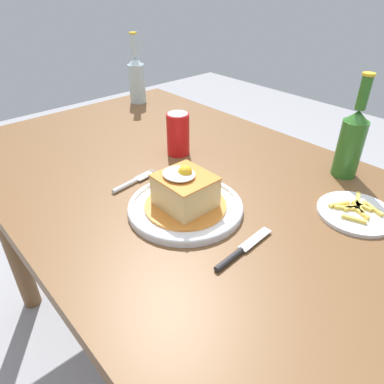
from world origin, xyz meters
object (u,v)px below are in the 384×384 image
(knife, at_px, (237,253))
(side_plate_fries, at_px, (356,212))
(beer_bottle_green, at_px, (352,140))
(soda_can, at_px, (178,134))
(beer_bottle_clear, at_px, (137,78))
(main_plate, at_px, (185,207))
(fork, at_px, (131,183))

(knife, height_order, side_plate_fries, side_plate_fries)
(knife, relative_size, beer_bottle_green, 0.62)
(soda_can, distance_m, side_plate_fries, 0.52)
(knife, distance_m, beer_bottle_clear, 0.97)
(beer_bottle_clear, relative_size, side_plate_fries, 1.56)
(main_plate, height_order, beer_bottle_clear, beer_bottle_clear)
(fork, distance_m, beer_bottle_clear, 0.66)
(main_plate, distance_m, soda_can, 0.30)
(beer_bottle_clear, bearing_deg, fork, -36.10)
(main_plate, height_order, soda_can, soda_can)
(fork, height_order, knife, same)
(beer_bottle_clear, bearing_deg, side_plate_fries, -4.78)
(fork, distance_m, beer_bottle_green, 0.57)
(main_plate, relative_size, beer_bottle_clear, 0.99)
(main_plate, distance_m, fork, 0.18)
(fork, bearing_deg, beer_bottle_green, 53.72)
(fork, bearing_deg, knife, 0.70)
(beer_bottle_green, bearing_deg, side_plate_fries, -53.15)
(soda_can, relative_size, beer_bottle_clear, 0.47)
(fork, distance_m, knife, 0.36)
(beer_bottle_clear, bearing_deg, main_plate, -26.74)
(main_plate, relative_size, side_plate_fries, 1.55)
(main_plate, distance_m, knife, 0.18)
(side_plate_fries, bearing_deg, beer_bottle_green, 126.85)
(side_plate_fries, bearing_deg, main_plate, -134.39)
(soda_can, bearing_deg, beer_bottle_clear, 159.08)
(soda_can, bearing_deg, beer_bottle_green, 32.40)
(knife, xyz_separation_m, side_plate_fries, (0.09, 0.30, -0.00))
(main_plate, relative_size, fork, 1.85)
(main_plate, distance_m, beer_bottle_clear, 0.80)
(fork, relative_size, soda_can, 1.14)
(main_plate, bearing_deg, beer_bottle_green, 69.73)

